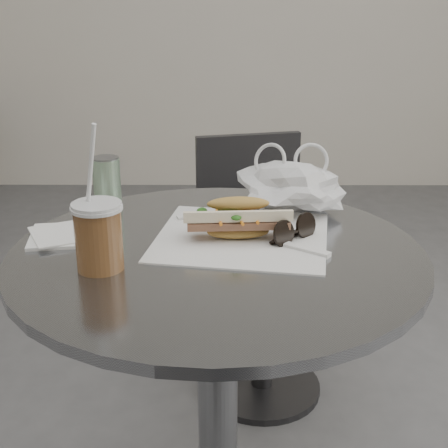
{
  "coord_description": "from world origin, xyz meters",
  "views": [
    {
      "loc": [
        0.02,
        -0.85,
        1.19
      ],
      "look_at": [
        0.01,
        0.2,
        0.79
      ],
      "focal_mm": 50.0,
      "sensor_mm": 36.0,
      "label": 1
    }
  ],
  "objects_px": {
    "iced_coffee": "(99,235)",
    "sunglasses": "(294,231)",
    "drink_can": "(107,183)",
    "banh_mi": "(238,219)",
    "cafe_table": "(218,377)",
    "chair_far": "(260,284)"
  },
  "relations": [
    {
      "from": "drink_can",
      "to": "cafe_table",
      "type": "bearing_deg",
      "value": -44.32
    },
    {
      "from": "chair_far",
      "to": "banh_mi",
      "type": "bearing_deg",
      "value": 69.1
    },
    {
      "from": "banh_mi",
      "to": "iced_coffee",
      "type": "relative_size",
      "value": 0.96
    },
    {
      "from": "chair_far",
      "to": "iced_coffee",
      "type": "xyz_separation_m",
      "value": [
        -0.32,
        -0.74,
        0.45
      ]
    },
    {
      "from": "iced_coffee",
      "to": "drink_can",
      "type": "distance_m",
      "value": 0.32
    },
    {
      "from": "cafe_table",
      "to": "chair_far",
      "type": "bearing_deg",
      "value": 79.76
    },
    {
      "from": "cafe_table",
      "to": "sunglasses",
      "type": "xyz_separation_m",
      "value": [
        0.14,
        0.04,
        0.29
      ]
    },
    {
      "from": "sunglasses",
      "to": "drink_can",
      "type": "bearing_deg",
      "value": 110.68
    },
    {
      "from": "iced_coffee",
      "to": "sunglasses",
      "type": "distance_m",
      "value": 0.36
    },
    {
      "from": "banh_mi",
      "to": "chair_far",
      "type": "bearing_deg",
      "value": 79.11
    },
    {
      "from": "chair_far",
      "to": "drink_can",
      "type": "xyz_separation_m",
      "value": [
        -0.36,
        -0.42,
        0.45
      ]
    },
    {
      "from": "cafe_table",
      "to": "drink_can",
      "type": "bearing_deg",
      "value": 135.68
    },
    {
      "from": "iced_coffee",
      "to": "drink_can",
      "type": "bearing_deg",
      "value": 97.76
    },
    {
      "from": "chair_far",
      "to": "banh_mi",
      "type": "height_order",
      "value": "banh_mi"
    },
    {
      "from": "chair_far",
      "to": "banh_mi",
      "type": "distance_m",
      "value": 0.74
    },
    {
      "from": "cafe_table",
      "to": "drink_can",
      "type": "relative_size",
      "value": 6.74
    },
    {
      "from": "chair_far",
      "to": "iced_coffee",
      "type": "distance_m",
      "value": 0.92
    },
    {
      "from": "cafe_table",
      "to": "banh_mi",
      "type": "relative_size",
      "value": 3.15
    },
    {
      "from": "banh_mi",
      "to": "drink_can",
      "type": "distance_m",
      "value": 0.33
    },
    {
      "from": "banh_mi",
      "to": "iced_coffee",
      "type": "distance_m",
      "value": 0.27
    },
    {
      "from": "iced_coffee",
      "to": "drink_can",
      "type": "xyz_separation_m",
      "value": [
        -0.04,
        0.31,
        -0.0
      ]
    },
    {
      "from": "banh_mi",
      "to": "sunglasses",
      "type": "relative_size",
      "value": 2.48
    }
  ]
}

